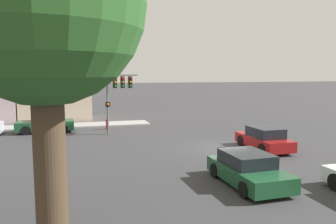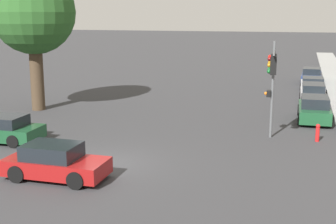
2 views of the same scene
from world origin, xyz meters
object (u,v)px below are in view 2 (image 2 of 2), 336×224
(traffic_signal, at_px, (272,71))
(crossing_car_0, at_px, (1,129))
(parked_car_3, at_px, (312,76))
(parked_car_0, at_px, (314,109))
(street_tree, at_px, (33,13))
(crossing_car_1, at_px, (55,162))
(parked_car_1, at_px, (313,95))
(parked_car_2, at_px, (313,86))
(fire_hydrant, at_px, (318,132))

(traffic_signal, relative_size, crossing_car_0, 1.20)
(crossing_car_0, relative_size, parked_car_3, 0.99)
(crossing_car_0, bearing_deg, parked_car_0, -150.51)
(street_tree, distance_m, parked_car_3, 25.94)
(crossing_car_1, height_order, parked_car_3, parked_car_3)
(parked_car_1, relative_size, parked_car_2, 1.13)
(traffic_signal, relative_size, parked_car_2, 1.24)
(traffic_signal, xyz_separation_m, crossing_car_0, (-13.25, -3.74, -2.98))
(street_tree, distance_m, parked_car_0, 18.99)
(traffic_signal, xyz_separation_m, parked_car_0, (2.28, 5.55, -2.90))
(crossing_car_0, bearing_deg, traffic_signal, -165.63)
(street_tree, relative_size, fire_hydrant, 10.11)
(traffic_signal, bearing_deg, parked_car_0, -115.33)
(fire_hydrant, bearing_deg, parked_car_1, 90.55)
(parked_car_3, bearing_deg, fire_hydrant, -177.78)
(street_tree, xyz_separation_m, fire_hydrant, (18.14, -3.19, -5.96))
(parked_car_1, xyz_separation_m, fire_hydrant, (0.10, -10.31, -0.23))
(fire_hydrant, bearing_deg, crossing_car_0, -164.06)
(parked_car_2, relative_size, parked_car_3, 0.96)
(parked_car_2, distance_m, parked_car_3, 5.56)
(parked_car_2, relative_size, fire_hydrant, 4.46)
(parked_car_1, bearing_deg, parked_car_2, -1.64)
(crossing_car_1, distance_m, parked_car_3, 31.23)
(parked_car_1, bearing_deg, traffic_signal, 167.25)
(crossing_car_0, bearing_deg, parked_car_2, -129.59)
(crossing_car_1, bearing_deg, parked_car_0, 53.37)
(traffic_signal, bearing_deg, crossing_car_1, 42.43)
(parked_car_1, distance_m, parked_car_2, 5.03)
(street_tree, height_order, crossing_car_0, street_tree)
(crossing_car_0, bearing_deg, crossing_car_1, 141.06)
(crossing_car_0, relative_size, parked_car_2, 1.03)
(crossing_car_0, bearing_deg, street_tree, -73.27)
(fire_hydrant, bearing_deg, crossing_car_1, -139.65)
(crossing_car_0, xyz_separation_m, crossing_car_1, (5.45, -4.19, 0.03))
(parked_car_0, relative_size, parked_car_1, 0.95)
(parked_car_3, bearing_deg, parked_car_0, -178.08)
(crossing_car_0, xyz_separation_m, fire_hydrant, (15.63, 4.47, -0.16))
(traffic_signal, distance_m, fire_hydrant, 4.00)
(crossing_car_0, relative_size, crossing_car_1, 1.03)
(street_tree, bearing_deg, parked_car_0, 5.17)
(street_tree, height_order, parked_car_3, street_tree)
(parked_car_0, distance_m, fire_hydrant, 4.83)
(traffic_signal, xyz_separation_m, parked_car_2, (2.32, 16.06, -2.98))
(crossing_car_1, height_order, fire_hydrant, crossing_car_1)
(parked_car_2, bearing_deg, parked_car_3, -0.65)
(parked_car_1, bearing_deg, parked_car_3, -1.26)
(street_tree, xyz_separation_m, crossing_car_0, (2.51, -7.66, -5.80))
(traffic_signal, relative_size, parked_car_0, 1.15)
(crossing_car_0, distance_m, parked_car_3, 29.76)
(street_tree, height_order, parked_car_1, street_tree)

